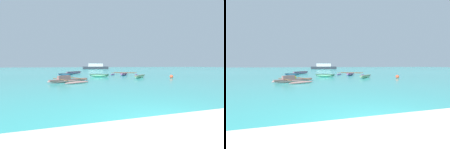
{
  "view_description": "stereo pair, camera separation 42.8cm",
  "coord_description": "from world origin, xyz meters",
  "views": [
    {
      "loc": [
        -2.54,
        -2.57,
        1.54
      ],
      "look_at": [
        3.62,
        17.49,
        0.25
      ],
      "focal_mm": 24.0,
      "sensor_mm": 36.0,
      "label": 1
    },
    {
      "loc": [
        -2.13,
        -2.7,
        1.54
      ],
      "look_at": [
        3.62,
        17.49,
        0.25
      ],
      "focal_mm": 24.0,
      "sensor_mm": 36.0,
      "label": 2
    }
  ],
  "objects": [
    {
      "name": "ground_plane",
      "position": [
        0.0,
        0.0,
        0.0
      ],
      "size": [
        240.0,
        240.0,
        0.0
      ],
      "color": "#38ADA8"
    },
    {
      "name": "moored_boat_0",
      "position": [
        6.11,
        19.12,
        0.2
      ],
      "size": [
        4.61,
        4.25,
        0.43
      ],
      "rotation": [
        0.0,
        0.0,
        0.95
      ],
      "color": "#A46AAC",
      "rests_on": "ground_plane"
    },
    {
      "name": "moored_boat_1",
      "position": [
        6.18,
        14.08,
        0.19
      ],
      "size": [
        2.56,
        2.41,
        0.33
      ],
      "rotation": [
        0.0,
        0.0,
        0.74
      ],
      "color": "#9CC591",
      "rests_on": "ground_plane"
    },
    {
      "name": "moored_boat_2",
      "position": [
        -2.65,
        21.22,
        0.19
      ],
      "size": [
        2.38,
        1.12,
        0.33
      ],
      "rotation": [
        0.0,
        0.0,
        0.25
      ],
      "color": "#416A8F",
      "rests_on": "ground_plane"
    },
    {
      "name": "moored_boat_3",
      "position": [
        1.65,
        16.98,
        0.21
      ],
      "size": [
        2.78,
        2.19,
        0.38
      ],
      "rotation": [
        0.0,
        0.0,
        -0.56
      ],
      "color": "#56A37D",
      "rests_on": "ground_plane"
    },
    {
      "name": "moored_boat_4",
      "position": [
        -2.35,
        11.6,
        0.2
      ],
      "size": [
        3.77,
        3.89,
        0.62
      ],
      "rotation": [
        0.0,
        0.0,
        0.41
      ],
      "color": "#DC8F88",
      "rests_on": "ground_plane"
    },
    {
      "name": "moored_boat_5",
      "position": [
        -1.22,
        25.21,
        0.25
      ],
      "size": [
        3.03,
        2.61,
        0.44
      ],
      "rotation": [
        0.0,
        0.0,
        0.68
      ],
      "color": "#9D6A8B",
      "rests_on": "ground_plane"
    },
    {
      "name": "mooring_buoy_1",
      "position": [
        -2.29,
        13.8,
        0.24
      ],
      "size": [
        0.49,
        0.49,
        0.49
      ],
      "color": "yellow",
      "rests_on": "ground_plane"
    },
    {
      "name": "mooring_buoy_2",
      "position": [
        9.56,
        12.47,
        0.2
      ],
      "size": [
        0.4,
        0.4,
        0.4
      ],
      "color": "#E54C2D",
      "rests_on": "ground_plane"
    },
    {
      "name": "distant_ferry",
      "position": [
        9.08,
        58.19,
        0.92
      ],
      "size": [
        10.32,
        2.27,
        2.27
      ],
      "color": "#2D333D",
      "rests_on": "ground_plane"
    }
  ]
}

